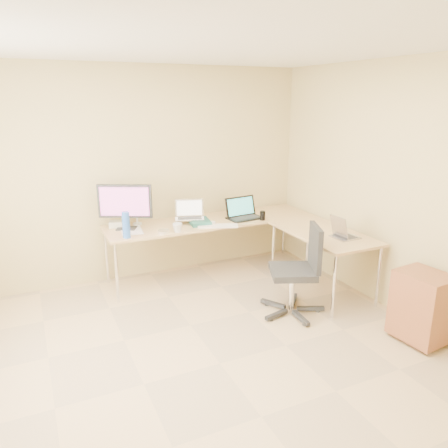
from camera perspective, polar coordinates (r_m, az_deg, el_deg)
name	(u,v)px	position (r m, az deg, el deg)	size (l,w,h in m)	color
floor	(220,363)	(3.93, -0.53, -17.89)	(4.50, 4.50, 0.00)	tan
ceiling	(219,40)	(3.28, -0.66, 23.11)	(4.50, 4.50, 0.00)	white
wall_back	(144,175)	(5.46, -10.44, 6.43)	(4.50, 4.50, 0.00)	tan
wall_right	(415,195)	(4.63, 23.84, 3.56)	(4.50, 4.50, 0.00)	tan
desk_main	(212,248)	(5.56, -1.63, -3.12)	(2.65, 0.70, 0.73)	tan
desk_return	(322,262)	(5.22, 12.76, -4.85)	(0.70, 1.30, 0.73)	tan
monitor	(125,207)	(5.13, -12.88, 2.22)	(0.63, 0.20, 0.54)	black
book_stack	(200,222)	(5.29, -3.23, 0.31)	(0.23, 0.32, 0.05)	#225E52
laptop_center	(189,210)	(5.29, -4.57, 1.85)	(0.35, 0.27, 0.23)	#B3B3B5
laptop_black	(245,208)	(5.48, 2.76, 2.07)	(0.43, 0.32, 0.27)	black
keyboard	(218,226)	(5.16, -0.82, -0.25)	(0.48, 0.13, 0.02)	white
mouse	(212,222)	(5.28, -1.60, 0.21)	(0.10, 0.07, 0.04)	white
mug	(177,228)	(4.97, -6.15, -0.48)	(0.11, 0.11, 0.11)	silver
cd_stack	(164,231)	(4.98, -7.95, -0.98)	(0.13, 0.13, 0.03)	white
water_bottle	(126,225)	(4.84, -12.77, -0.11)	(0.08, 0.08, 0.29)	blue
papers	(131,231)	(5.12, -12.08, -0.86)	(0.24, 0.34, 0.01)	white
white_box	(118,224)	(5.30, -13.78, 0.01)	(0.20, 0.14, 0.07)	beige
desk_fan	(137,212)	(5.32, -11.42, 1.51)	(0.24, 0.24, 0.31)	white
black_cup	(263,216)	(5.46, 5.10, 1.11)	(0.07, 0.07, 0.11)	black
laptop_return	(346,229)	(4.92, 15.75, -0.59)	(0.24, 0.31, 0.21)	#A7A5B5
office_chair	(293,269)	(4.58, 9.03, -5.84)	(0.58, 0.58, 0.97)	#282828
cabinet	(422,306)	(4.47, 24.61, -9.78)	(0.38, 0.46, 0.64)	#A26722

